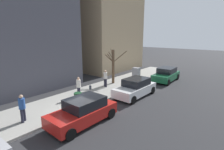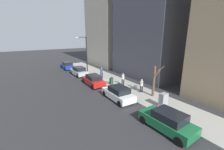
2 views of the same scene
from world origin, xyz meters
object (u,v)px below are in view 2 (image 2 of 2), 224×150
Objects in this scene: parked_car_red at (93,80)px; trash_bin at (111,81)px; parked_car_white at (118,93)px; bare_tree at (154,80)px; streetlamp at (85,52)px; parking_meter at (112,80)px; parked_car_green at (167,121)px; office_tower_right at (115,21)px; parked_car_blue at (67,65)px; utility_box at (163,101)px; pedestrian_near_meter at (142,85)px; pedestrian_far_corner at (102,72)px; parked_car_silver at (79,71)px; pedestrian_midblock at (123,78)px.

trash_bin is (2.13, -1.37, -0.14)m from parked_car_red.
parked_car_white is 4.99m from trash_bin.
bare_tree is at bearing -74.48° from trash_bin.
bare_tree is at bearing -80.32° from streetlamp.
parked_car_green is at bearing -99.02° from parking_meter.
parked_car_green is at bearing -115.80° from office_tower_right.
parked_car_blue is 2.96× the size of utility_box.
parked_car_red is 2.96× the size of utility_box.
parked_car_white is 2.55× the size of pedestrian_near_meter.
bare_tree reaches higher than utility_box.
parking_meter is 7.86m from utility_box.
pedestrian_far_corner is (2.61, 2.34, 0.35)m from parked_car_red.
trash_bin is at bearing -85.31° from streetlamp.
parked_car_green is 6.26m from bare_tree.
parked_car_green is 2.57× the size of pedestrian_near_meter.
parked_car_white is 1.00× the size of parked_car_silver.
streetlamp is (1.45, 18.54, 3.28)m from parked_car_green.
pedestrian_midblock is (3.24, 3.45, 0.35)m from parked_car_white.
office_tower_right is at bearing 46.97° from parked_car_red.
pedestrian_near_meter is (1.85, -3.78, 0.11)m from parking_meter.
parked_car_white is at bearing -113.81° from trash_bin.
parked_car_silver is at bearing 90.47° from parked_car_white.
parked_car_silver is 9.28m from pedestrian_midblock.
parked_car_blue is 2.55× the size of pedestrian_far_corner.
bare_tree is at bearing 49.76° from parked_car_green.
parked_car_red is 7.13m from streetlamp.
bare_tree is 2.13× the size of pedestrian_near_meter.
parked_car_green is 1.01× the size of parked_car_silver.
parked_car_silver is at bearing -87.22° from parked_car_blue.
bare_tree is 10.04m from pedestrian_far_corner.
streetlamp is at bearing 93.60° from utility_box.
trash_bin is at bearing 67.09° from parked_car_white.
parking_meter is 0.38× the size of bare_tree.
parking_meter is 1.50× the size of trash_bin.
parked_car_green is 12.39m from parked_car_red.
office_tower_right is (12.04, 24.91, 9.33)m from parked_car_green.
trash_bin is at bearing -31.70° from parked_car_red.
parked_car_green is 3.16× the size of parking_meter.
bare_tree is 23.16m from office_tower_right.
pedestrian_far_corner is (2.57, -10.16, 0.35)m from parked_car_blue.
parked_car_green is 18.64m from parked_car_silver.
utility_box is 1.59× the size of trash_bin.
parking_meter is (1.68, -2.20, 0.24)m from parked_car_red.
parked_car_white is at bearing 124.38° from pedestrian_far_corner.
parking_meter is at bearing -88.85° from streetlamp.
streetlamp is (1.30, -0.09, 3.28)m from parked_car_silver.
streetlamp reaches higher than pedestrian_far_corner.
pedestrian_near_meter is 22.27m from office_tower_right.
parking_meter is 0.81× the size of pedestrian_far_corner.
parked_car_silver is 16.37m from office_tower_right.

